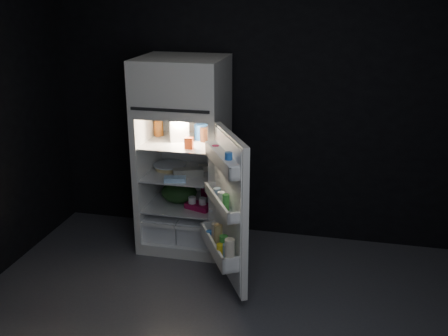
% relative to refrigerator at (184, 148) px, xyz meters
% --- Properties ---
extents(floor, '(4.00, 3.40, 0.00)m').
position_rel_refrigerator_xyz_m(floor, '(0.61, -1.32, -0.96)').
color(floor, '#46464A').
rests_on(floor, ground).
extents(wall_back, '(4.00, 0.00, 2.70)m').
position_rel_refrigerator_xyz_m(wall_back, '(0.61, 0.38, 0.39)').
color(wall_back, black).
rests_on(wall_back, ground).
extents(wall_front, '(4.00, 0.00, 2.70)m').
position_rel_refrigerator_xyz_m(wall_front, '(0.61, -3.02, 0.39)').
color(wall_front, black).
rests_on(wall_front, ground).
extents(refrigerator, '(0.76, 0.71, 1.78)m').
position_rel_refrigerator_xyz_m(refrigerator, '(0.00, 0.00, 0.00)').
color(refrigerator, white).
rests_on(refrigerator, ground).
extents(fridge_door, '(0.51, 0.72, 1.22)m').
position_rel_refrigerator_xyz_m(fridge_door, '(0.57, -0.71, -0.27)').
color(fridge_door, white).
rests_on(fridge_door, ground).
extents(milk_jug, '(0.22, 0.22, 0.24)m').
position_rel_refrigerator_xyz_m(milk_jug, '(-0.04, -0.00, 0.19)').
color(milk_jug, white).
rests_on(milk_jug, refrigerator).
extents(mayo_jar, '(0.16, 0.16, 0.14)m').
position_rel_refrigerator_xyz_m(mayo_jar, '(0.15, 0.06, 0.14)').
color(mayo_jar, blue).
rests_on(mayo_jar, refrigerator).
extents(jam_jar, '(0.13, 0.13, 0.13)m').
position_rel_refrigerator_xyz_m(jam_jar, '(0.20, 0.01, 0.14)').
color(jam_jar, '#321A0E').
rests_on(jam_jar, refrigerator).
extents(amber_bottle, '(0.11, 0.11, 0.22)m').
position_rel_refrigerator_xyz_m(amber_bottle, '(-0.27, 0.10, 0.18)').
color(amber_bottle, '#AE571B').
rests_on(amber_bottle, refrigerator).
extents(small_carton, '(0.07, 0.06, 0.10)m').
position_rel_refrigerator_xyz_m(small_carton, '(0.12, -0.24, 0.12)').
color(small_carton, '#E4491A').
rests_on(small_carton, refrigerator).
extents(egg_carton, '(0.29, 0.20, 0.07)m').
position_rel_refrigerator_xyz_m(egg_carton, '(0.07, -0.12, -0.19)').
color(egg_carton, gray).
rests_on(egg_carton, refrigerator).
extents(pie, '(0.34, 0.34, 0.04)m').
position_rel_refrigerator_xyz_m(pie, '(-0.16, 0.02, -0.21)').
color(pie, tan).
rests_on(pie, refrigerator).
extents(flat_package, '(0.21, 0.14, 0.04)m').
position_rel_refrigerator_xyz_m(flat_package, '(-0.00, -0.28, -0.21)').
color(flat_package, '#96C0E9').
rests_on(flat_package, refrigerator).
extents(wrapped_pkg, '(0.13, 0.12, 0.05)m').
position_rel_refrigerator_xyz_m(wrapped_pkg, '(0.17, 0.06, -0.20)').
color(wrapped_pkg, beige).
rests_on(wrapped_pkg, refrigerator).
extents(produce_bag, '(0.36, 0.31, 0.20)m').
position_rel_refrigerator_xyz_m(produce_bag, '(-0.05, -0.04, -0.43)').
color(produce_bag, '#193815').
rests_on(produce_bag, refrigerator).
extents(yogurt_tray, '(0.26, 0.20, 0.05)m').
position_rel_refrigerator_xyz_m(yogurt_tray, '(0.17, -0.16, -0.50)').
color(yogurt_tray, maroon).
rests_on(yogurt_tray, refrigerator).
extents(small_can_red, '(0.07, 0.07, 0.09)m').
position_rel_refrigerator_xyz_m(small_can_red, '(0.15, 0.13, -0.48)').
color(small_can_red, maroon).
rests_on(small_can_red, refrigerator).
extents(small_can_silver, '(0.07, 0.07, 0.09)m').
position_rel_refrigerator_xyz_m(small_can_silver, '(0.28, 0.06, -0.48)').
color(small_can_silver, silver).
rests_on(small_can_silver, refrigerator).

